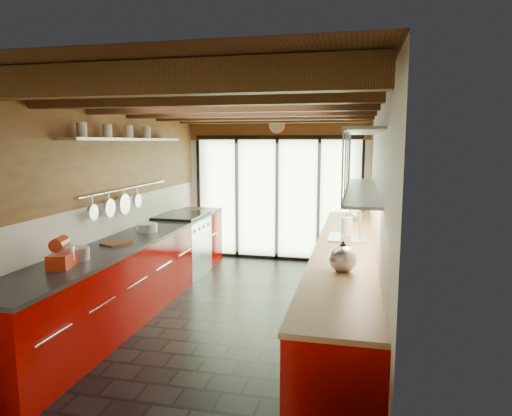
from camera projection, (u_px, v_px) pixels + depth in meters
name	position (u px, v px, depth m)	size (l,w,h in m)	color
ground	(237.00, 314.00, 5.52)	(5.50, 5.50, 0.00)	black
room_shell	(236.00, 178.00, 5.28)	(5.50, 5.50, 5.50)	silver
ceiling_beams	(244.00, 109.00, 5.53)	(3.14, 5.06, 4.90)	#593316
glass_door	(277.00, 166.00, 7.88)	(2.95, 0.10, 2.90)	#C6EAAD
left_counter	(139.00, 271.00, 5.73)	(0.68, 5.00, 0.92)	#940300
range_stove	(182.00, 245.00, 7.13)	(0.66, 0.90, 0.97)	silver
right_counter	(345.00, 285.00, 5.17)	(0.68, 5.00, 0.92)	#940300
sink_assembly	(349.00, 235.00, 5.48)	(0.45, 0.52, 0.43)	silver
upper_cabinets_right	(363.00, 161.00, 5.23)	(0.34, 3.00, 3.00)	silver
left_wall_fixtures	(126.00, 157.00, 5.70)	(0.28, 2.60, 0.96)	silver
stand_mixer	(63.00, 255.00, 4.22)	(0.25, 0.35, 0.29)	red
pot_large	(79.00, 254.00, 4.47)	(0.20, 0.20, 0.13)	silver
pot_small	(147.00, 227.00, 5.89)	(0.27, 0.27, 0.10)	silver
cutting_board	(116.00, 243.00, 5.16)	(0.22, 0.30, 0.03)	brown
kettle	(343.00, 257.00, 4.07)	(0.32, 0.34, 0.29)	silver
paper_towel	(347.00, 230.00, 5.27)	(0.15, 0.15, 0.34)	white
soap_bottle	(346.00, 238.00, 5.01)	(0.09, 0.09, 0.20)	silver
bowl	(350.00, 217.00, 6.81)	(0.24, 0.24, 0.06)	silver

